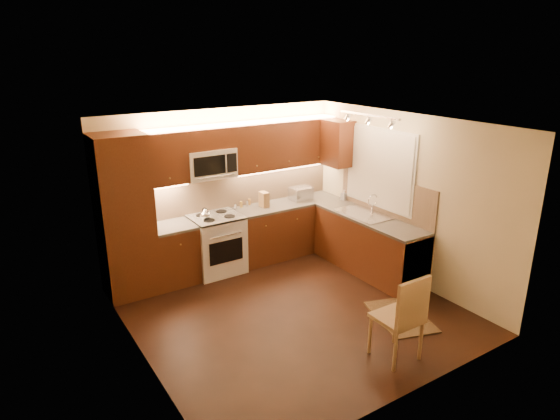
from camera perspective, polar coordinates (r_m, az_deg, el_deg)
floor at (r=6.64m, az=1.51°, el=-11.79°), size 4.00×4.00×0.01m
ceiling at (r=5.81m, az=1.72°, el=10.07°), size 4.00×4.00×0.01m
wall_back at (r=7.77m, az=-6.75°, el=2.64°), size 4.00×0.01×2.50m
wall_front at (r=4.74m, az=15.55°, el=-8.50°), size 4.00×0.01×2.50m
wall_left at (r=5.32m, az=-16.54°, el=-5.52°), size 0.01×4.00×2.50m
wall_right at (r=7.38m, az=14.55°, el=1.32°), size 0.01×4.00×2.50m
pantry at (r=6.98m, az=-17.81°, el=-0.80°), size 0.70×0.60×2.30m
base_cab_back_left at (r=7.42m, az=-12.36°, el=-5.17°), size 0.62×0.60×0.86m
counter_back_left at (r=7.25m, az=-12.60°, el=-1.91°), size 0.62×0.60×0.04m
base_cab_back_right at (r=8.27m, az=0.87°, el=-2.24°), size 1.92×0.60×0.86m
counter_back_right at (r=8.12m, az=0.88°, el=0.74°), size 1.92×0.60×0.04m
base_cab_right at (r=7.71m, az=10.37°, el=-4.12°), size 0.60×2.00×0.86m
counter_right at (r=7.55m, az=10.57°, el=-0.96°), size 0.60×2.00×0.04m
dishwasher at (r=7.26m, az=14.13°, el=-5.84°), size 0.58×0.60×0.84m
backsplash_back at (r=7.92m, az=-4.43°, el=2.66°), size 3.30×0.02×0.60m
backsplash_right at (r=7.65m, az=12.30°, el=1.70°), size 0.02×2.00×0.60m
upper_cab_back_left at (r=7.09m, az=-13.52°, el=5.96°), size 0.62×0.35×0.75m
upper_cab_back_right at (r=7.98m, az=0.41°, el=7.80°), size 1.92×0.35×0.75m
upper_cab_bridge at (r=7.30m, az=-8.51°, el=8.37°), size 0.76×0.35×0.31m
upper_cab_right_corner at (r=8.10m, az=6.78°, el=7.83°), size 0.35×0.50×0.75m
stove at (r=7.62m, az=-7.46°, el=-3.98°), size 0.76×0.65×0.92m
microwave at (r=7.36m, az=-8.32°, el=5.48°), size 0.76×0.38×0.44m
window_frame at (r=7.64m, az=11.68°, el=4.84°), size 0.03×1.44×1.24m
window_blinds at (r=7.63m, az=11.57°, el=4.82°), size 0.02×1.36×1.16m
sink at (r=7.62m, az=9.84°, el=0.02°), size 0.52×0.86×0.15m
faucet at (r=7.72m, az=10.86°, el=0.78°), size 0.20×0.04×0.30m
track_light_bar at (r=7.09m, az=10.41°, el=10.96°), size 0.04×1.20×0.03m
kettle at (r=7.30m, az=-8.78°, el=-0.42°), size 0.21×0.21×0.19m
toaster_oven at (r=8.26m, az=2.46°, el=1.95°), size 0.36×0.27×0.22m
knife_block at (r=7.87m, az=-1.89°, el=1.26°), size 0.12×0.18×0.25m
spice_jar_a at (r=7.78m, az=-5.25°, el=0.39°), size 0.05×0.05×0.09m
spice_jar_b at (r=8.00m, az=-3.63°, el=0.96°), size 0.05×0.05×0.10m
spice_jar_c at (r=7.91m, az=-3.90°, el=0.76°), size 0.05×0.05×0.10m
spice_jar_d at (r=7.88m, az=-4.60°, el=0.65°), size 0.05×0.05×0.10m
soap_bottle at (r=8.32m, az=7.51°, el=1.78°), size 0.09×0.10×0.17m
rug at (r=6.69m, az=14.01°, el=-12.09°), size 0.89×1.09×0.01m
dining_chair at (r=5.67m, az=13.62°, el=-11.99°), size 0.47×0.47×1.04m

